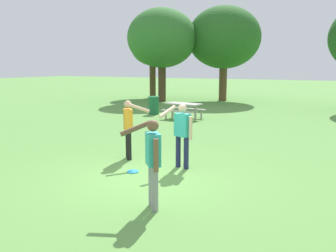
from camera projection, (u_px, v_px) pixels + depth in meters
The scene contains 10 objects.
ground_plane at pixel (148, 178), 8.17m from camera, with size 120.00×120.00×0.00m, color #609947.
person_thrower at pixel (152, 157), 6.29m from camera, with size 0.84×0.48×1.64m.
person_catcher at pixel (129, 125), 9.72m from camera, with size 0.84×0.48×1.64m.
person_bystander at pixel (182, 131), 8.83m from camera, with size 0.73×0.65×1.64m.
frisbee at pixel (133, 172), 8.63m from camera, with size 0.28×0.28×0.03m, color #2D9EDB.
picnic_table_near at pixel (184, 107), 17.13m from camera, with size 1.87×1.63×0.77m.
trash_can_further_along at pixel (154, 105), 18.81m from camera, with size 0.59×0.59×0.96m.
tree_tall_left at pixel (152, 48), 28.05m from camera, with size 3.43×3.43×5.50m.
tree_broad_center at pixel (162, 38), 24.86m from camera, with size 4.90×4.90×6.58m.
tree_far_right at pixel (224, 38), 25.45m from camera, with size 5.26×5.26×6.82m.
Camera 1 is at (4.00, -6.77, 2.58)m, focal length 37.63 mm.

